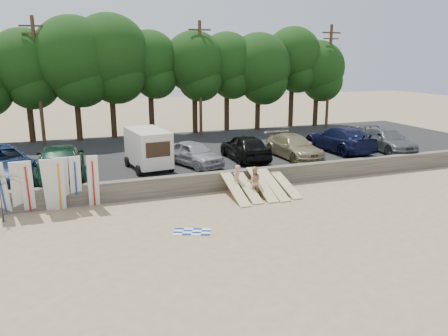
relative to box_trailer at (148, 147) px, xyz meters
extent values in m
plane|color=tan|center=(4.20, -6.05, -1.97)|extent=(120.00, 120.00, 0.00)
cube|color=#6B6356|center=(4.20, -3.05, -1.47)|extent=(44.00, 0.50, 1.00)
cube|color=#282828|center=(4.20, 4.45, -1.62)|extent=(44.00, 14.50, 0.70)
cylinder|color=#382616|center=(-6.66, 11.55, 0.66)|extent=(0.44, 0.44, 3.86)
sphere|color=#224714|center=(-6.66, 11.55, 4.44)|extent=(5.20, 5.20, 5.20)
cylinder|color=#382616|center=(-3.28, 11.01, 0.84)|extent=(0.44, 0.44, 4.21)
sphere|color=#224714|center=(-3.28, 11.01, 4.95)|extent=(6.05, 6.05, 6.05)
cylinder|color=#382616|center=(-0.64, 11.25, 0.91)|extent=(0.44, 0.44, 4.36)
sphere|color=#224714|center=(-0.64, 11.25, 5.18)|extent=(6.12, 6.12, 6.12)
cylinder|color=#382616|center=(2.47, 11.55, 0.78)|extent=(0.44, 0.44, 4.10)
sphere|color=#224714|center=(2.47, 11.55, 4.78)|extent=(4.60, 4.60, 4.60)
cylinder|color=#382616|center=(6.09, 11.25, 0.71)|extent=(0.44, 0.44, 3.97)
sphere|color=#224714|center=(6.09, 11.25, 4.59)|extent=(5.00, 5.00, 5.00)
cylinder|color=#382616|center=(9.06, 11.55, 0.73)|extent=(0.44, 0.44, 3.99)
sphere|color=#224714|center=(9.06, 11.55, 4.63)|extent=(4.87, 4.87, 4.87)
cylinder|color=#382616|center=(11.82, 11.13, 0.60)|extent=(0.44, 0.44, 3.74)
sphere|color=#224714|center=(11.82, 11.13, 4.26)|extent=(5.56, 5.56, 5.56)
cylinder|color=#382616|center=(15.37, 11.55, 0.91)|extent=(0.44, 0.44, 4.35)
sphere|color=#224714|center=(15.37, 11.55, 5.16)|extent=(4.97, 4.97, 4.97)
cylinder|color=#382616|center=(17.80, 11.26, 0.53)|extent=(0.44, 0.44, 3.59)
sphere|color=#224714|center=(17.80, 11.26, 4.04)|extent=(4.89, 4.89, 4.89)
cylinder|color=#473321|center=(-5.80, 9.95, 3.23)|extent=(0.26, 0.26, 9.00)
cube|color=#473321|center=(-5.80, 9.95, 7.03)|extent=(1.80, 0.12, 0.12)
cube|color=#473321|center=(-5.80, 9.95, 6.53)|extent=(1.50, 0.10, 0.10)
cylinder|color=#473321|center=(6.20, 9.95, 3.23)|extent=(0.26, 0.26, 9.00)
cube|color=#473321|center=(6.20, 9.95, 7.03)|extent=(1.80, 0.12, 0.12)
cube|color=#473321|center=(6.20, 9.95, 6.53)|extent=(1.50, 0.10, 0.10)
cylinder|color=#473321|center=(18.20, 9.95, 3.23)|extent=(0.26, 0.26, 9.00)
cube|color=#473321|center=(18.20, 9.95, 7.03)|extent=(1.80, 0.12, 0.12)
cube|color=#473321|center=(18.20, 9.95, 6.53)|extent=(1.50, 0.10, 0.10)
cube|color=beige|center=(0.00, 0.01, 0.02)|extent=(2.19, 3.74, 1.95)
cube|color=black|center=(0.21, -1.78, 0.20)|extent=(1.33, 0.19, 0.80)
cylinder|color=black|center=(-0.79, -1.25, -0.98)|extent=(0.25, 0.60, 0.59)
cylinder|color=black|center=(1.06, -1.03, -0.98)|extent=(0.25, 0.60, 0.59)
cylinder|color=black|center=(-1.06, 1.04, -0.98)|extent=(0.25, 0.60, 0.59)
cylinder|color=black|center=(0.79, 1.26, -0.98)|extent=(0.25, 0.60, 0.59)
imported|color=navy|center=(-7.59, 0.46, -0.41)|extent=(4.74, 6.77, 1.72)
imported|color=#123322|center=(-4.67, -0.02, -0.41)|extent=(2.57, 6.00, 1.72)
imported|color=#9C9CA1|center=(2.67, -0.04, -0.55)|extent=(3.02, 4.53, 1.43)
imported|color=black|center=(6.03, 0.26, -0.45)|extent=(1.99, 4.81, 1.63)
imported|color=#877B56|center=(9.17, -0.26, -0.55)|extent=(2.21, 5.03, 1.44)
imported|color=black|center=(13.05, 0.47, -0.44)|extent=(2.75, 5.88, 1.66)
imported|color=#525658|center=(16.17, -0.52, -0.54)|extent=(2.41, 5.15, 1.46)
cube|color=silver|center=(-7.13, -3.53, -0.70)|extent=(0.60, 0.78, 2.53)
cube|color=silver|center=(-6.52, -3.52, -0.71)|extent=(0.59, 0.84, 2.51)
cube|color=silver|center=(-6.08, -3.58, -0.71)|extent=(0.53, 0.75, 2.53)
cube|color=silver|center=(-5.21, -3.63, -0.70)|extent=(0.59, 0.74, 2.54)
cube|color=silver|center=(-4.76, -3.65, -0.69)|extent=(0.56, 0.60, 2.56)
cube|color=silver|center=(-4.60, -3.45, -0.70)|extent=(0.58, 0.74, 2.54)
cube|color=silver|center=(-4.04, -3.40, -0.70)|extent=(0.53, 0.71, 2.54)
cube|color=silver|center=(-3.27, -3.61, -0.69)|extent=(0.51, 0.63, 2.55)
cube|color=#D3C585|center=(3.42, -4.75, -1.46)|extent=(0.56, 2.87, 1.01)
cube|color=#D3C585|center=(4.15, -4.56, -1.47)|extent=(0.56, 2.87, 1.00)
cube|color=#D3C585|center=(4.93, -4.64, -1.39)|extent=(0.56, 2.82, 1.15)
cube|color=#D3C585|center=(5.53, -4.71, -1.46)|extent=(0.56, 2.87, 1.02)
cube|color=#D3C585|center=(6.32, -4.53, -1.54)|extent=(0.56, 2.91, 0.87)
imported|color=tan|center=(3.77, -4.06, -1.19)|extent=(0.67, 0.65, 1.55)
imported|color=tan|center=(4.47, -4.66, -1.20)|extent=(0.89, 0.78, 1.55)
cube|color=#268E41|center=(5.03, -4.14, -1.81)|extent=(0.42, 0.36, 0.32)
cube|color=#CC6218|center=(5.39, -3.81, -1.86)|extent=(0.38, 0.35, 0.22)
plane|color=white|center=(0.19, -8.15, -1.96)|extent=(1.96, 1.96, 0.00)
camera|label=1|loc=(-4.29, -24.10, 4.86)|focal=35.00mm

